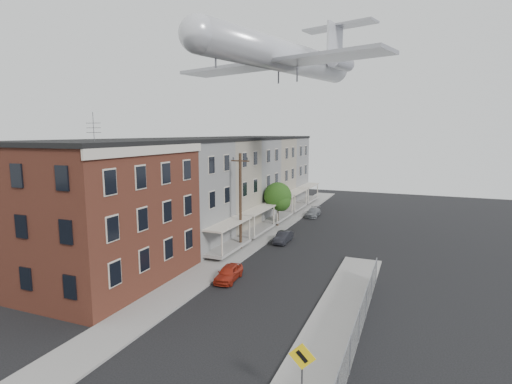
% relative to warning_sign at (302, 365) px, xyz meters
% --- Properties ---
extents(ground, '(120.00, 120.00, 0.00)m').
position_rel_warning_sign_xyz_m(ground, '(-5.60, 1.03, -1.88)').
color(ground, black).
rests_on(ground, ground).
extents(sidewalk_left, '(3.00, 62.00, 0.12)m').
position_rel_warning_sign_xyz_m(sidewalk_left, '(-11.10, 25.03, -1.82)').
color(sidewalk_left, gray).
rests_on(sidewalk_left, ground).
extents(sidewalk_right, '(3.00, 26.00, 0.12)m').
position_rel_warning_sign_xyz_m(sidewalk_right, '(-0.10, 7.03, -1.82)').
color(sidewalk_right, gray).
rests_on(sidewalk_right, ground).
extents(curb_left, '(0.15, 62.00, 0.14)m').
position_rel_warning_sign_xyz_m(curb_left, '(-9.65, 25.03, -1.81)').
color(curb_left, gray).
rests_on(curb_left, ground).
extents(curb_right, '(0.15, 26.00, 0.14)m').
position_rel_warning_sign_xyz_m(curb_right, '(-1.55, 7.03, -1.81)').
color(curb_right, gray).
rests_on(curb_right, ground).
extents(corner_building, '(10.31, 12.30, 12.15)m').
position_rel_warning_sign_xyz_m(corner_building, '(-17.60, 8.03, 3.28)').
color(corner_building, '#381911').
rests_on(corner_building, ground).
extents(row_house_a, '(11.98, 7.00, 10.30)m').
position_rel_warning_sign_xyz_m(row_house_a, '(-17.56, 17.53, 3.25)').
color(row_house_a, '#605F5D').
rests_on(row_house_a, ground).
extents(row_house_b, '(11.98, 7.00, 10.30)m').
position_rel_warning_sign_xyz_m(row_house_b, '(-17.56, 24.53, 3.25)').
color(row_house_b, gray).
rests_on(row_house_b, ground).
extents(row_house_c, '(11.98, 7.00, 10.30)m').
position_rel_warning_sign_xyz_m(row_house_c, '(-17.56, 31.53, 3.25)').
color(row_house_c, '#605F5D').
rests_on(row_house_c, ground).
extents(row_house_d, '(11.98, 7.00, 10.30)m').
position_rel_warning_sign_xyz_m(row_house_d, '(-17.56, 38.53, 3.25)').
color(row_house_d, gray).
rests_on(row_house_d, ground).
extents(row_house_e, '(11.98, 7.00, 10.30)m').
position_rel_warning_sign_xyz_m(row_house_e, '(-17.56, 45.53, 3.25)').
color(row_house_e, '#605F5D').
rests_on(row_house_e, ground).
extents(chainlink_fence, '(0.06, 18.06, 1.90)m').
position_rel_warning_sign_xyz_m(chainlink_fence, '(1.40, 6.03, -0.89)').
color(chainlink_fence, gray).
rests_on(chainlink_fence, ground).
extents(warning_sign, '(1.10, 0.11, 2.80)m').
position_rel_warning_sign_xyz_m(warning_sign, '(0.00, 0.00, 0.00)').
color(warning_sign, '#515156').
rests_on(warning_sign, ground).
extents(utility_pole, '(1.80, 0.26, 9.00)m').
position_rel_warning_sign_xyz_m(utility_pole, '(-11.20, 19.03, 2.79)').
color(utility_pole, black).
rests_on(utility_pole, ground).
extents(street_tree, '(3.22, 3.20, 5.20)m').
position_rel_warning_sign_xyz_m(street_tree, '(-10.87, 28.95, 1.57)').
color(street_tree, black).
rests_on(street_tree, ground).
extents(car_near, '(1.65, 3.48, 1.15)m').
position_rel_warning_sign_xyz_m(car_near, '(-8.75, 11.44, -1.31)').
color(car_near, '#A62715').
rests_on(car_near, ground).
extents(car_mid, '(1.19, 3.35, 1.10)m').
position_rel_warning_sign_xyz_m(car_mid, '(-8.23, 22.75, -1.33)').
color(car_mid, black).
rests_on(car_mid, ground).
extents(car_far, '(1.62, 3.78, 1.09)m').
position_rel_warning_sign_xyz_m(car_far, '(-8.50, 36.02, -1.34)').
color(car_far, slate).
rests_on(car_far, ground).
extents(airplane, '(22.43, 25.65, 7.41)m').
position_rel_warning_sign_xyz_m(airplane, '(-8.78, 24.65, 16.32)').
color(airplane, silver).
rests_on(airplane, ground).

